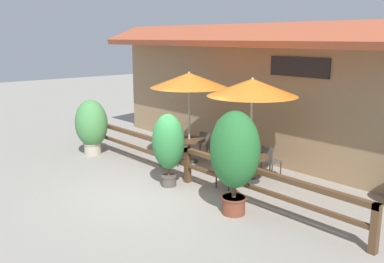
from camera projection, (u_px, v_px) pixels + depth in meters
ground_plane at (156, 191)px, 10.79m from camera, size 60.00×60.00×0.00m
building_facade at (264, 92)px, 12.96m from camera, size 14.28×1.49×4.23m
patio_railing at (188, 157)px, 11.32m from camera, size 10.40×0.14×0.95m
patio_umbrella_near at (189, 80)px, 12.84m from camera, size 2.36×2.36×2.80m
dining_table_near at (189, 144)px, 13.27m from camera, size 1.00×1.00×0.72m
chair_near_streetside at (171, 151)px, 12.79m from camera, size 0.44×0.44×0.85m
chair_near_wallside at (207, 143)px, 13.77m from camera, size 0.49×0.49×0.85m
patio_umbrella_middle at (252, 87)px, 10.99m from camera, size 2.36×2.36×2.80m
dining_table_middle at (250, 161)px, 11.42m from camera, size 1.00×1.00×0.72m
chair_middle_streetside at (228, 169)px, 11.00m from camera, size 0.49×0.49×0.85m
chair_middle_wallside at (270, 160)px, 11.87m from camera, size 0.43×0.43×0.85m
potted_plant_tall_tropical at (235, 153)px, 9.13m from camera, size 1.13×1.02×2.30m
potted_plant_entrance_palm at (91, 125)px, 14.01m from camera, size 1.15×1.03×1.82m
potted_plant_broad_leaf at (168, 143)px, 10.95m from camera, size 0.89×0.80×1.91m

